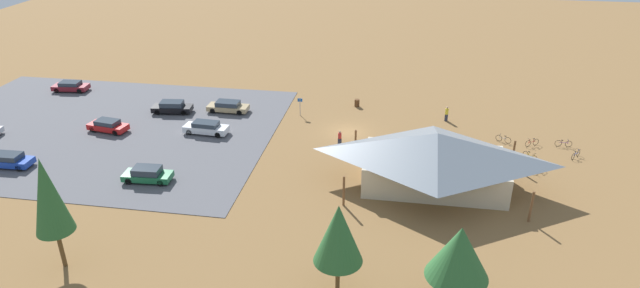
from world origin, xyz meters
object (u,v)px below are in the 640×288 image
Objects in this scene: trash_bin at (357,103)px; pine_west at (48,196)px; car_blue_by_curb at (9,160)px; car_red_far_end at (108,126)px; car_tan_near_entry at (228,106)px; car_white_mid_lot at (206,128)px; bicycle_green_yard_front at (536,168)px; bicycle_yellow_back_row at (530,156)px; pine_far_east at (338,234)px; visitor_by_pavilion at (447,113)px; car_green_second_row at (147,174)px; bicycle_silver_edge_north at (503,139)px; bicycle_purple_trailside at (563,143)px; car_black_end_stall at (172,107)px; bicycle_white_near_porch at (497,152)px; car_maroon_back_corner at (71,86)px; bicycle_blue_lone_east at (576,155)px; visitor_crossing_yard at (340,138)px; lot_sign at (300,104)px; pine_east at (459,253)px; bicycle_red_yard_right at (532,143)px; bike_pavilion at (435,156)px.

pine_west is at bearing 62.60° from trash_bin.
car_red_far_end is at bearing -119.76° from car_blue_by_curb.
car_white_mid_lot reaches higher than car_tan_near_entry.
bicycle_green_yard_front is 2.41m from bicycle_yellow_back_row.
car_blue_by_curb is (31.08, 20.71, 0.26)m from trash_bin.
pine_far_east is at bearing 93.58° from trash_bin.
trash_bin is at bearing -14.59° from visitor_by_pavilion.
car_tan_near_entry is (-2.04, -17.03, -0.03)m from car_green_second_row.
bicycle_purple_trailside is at bearing 178.94° from bicycle_silver_edge_north.
bicycle_silver_edge_north is 0.31× the size of car_black_end_stall.
bicycle_white_near_porch is 0.33× the size of car_maroon_back_corner.
bicycle_purple_trailside is 0.38× the size of car_green_second_row.
bicycle_blue_lone_east is 43.97m from car_black_end_stall.
car_red_far_end is 25.27m from visitor_crossing_yard.
bicycle_green_yard_front is at bearing 109.28° from bicycle_silver_edge_north.
car_tan_near_entry is at bearing -59.66° from pine_far_east.
bicycle_yellow_back_row reaches higher than bicycle_blue_lone_east.
car_green_second_row is (32.88, 13.74, 0.37)m from bicycle_silver_edge_north.
visitor_by_pavilion is at bearing -54.47° from bicycle_green_yard_front.
bicycle_white_near_porch is (3.15, -2.85, 0.02)m from bicycle_green_yard_front.
lot_sign reaches higher than car_red_far_end.
car_blue_by_curb is at bearing 12.21° from bicycle_white_near_porch.
bicycle_blue_lone_east is at bearing -168.76° from car_blue_by_curb.
trash_bin is 24.73m from bicycle_blue_lone_east.
visitor_by_pavilion is (-27.25, -18.52, 0.17)m from car_green_second_row.
car_maroon_back_corner reaches higher than bicycle_green_yard_front.
bicycle_yellow_back_row is 33.30m from car_white_mid_lot.
lot_sign is at bearing -62.34° from pine_east.
lot_sign is 1.48× the size of bicycle_red_yard_right.
car_tan_near_entry is 1.08× the size of car_blue_by_curb.
bike_pavilion is 16.16m from bicycle_blue_lone_east.
car_white_mid_lot is 1.09× the size of car_blue_by_curb.
bicycle_silver_edge_north is (6.54, -2.55, 0.01)m from bicycle_blue_lone_east.
trash_bin reaches higher than bicycle_purple_trailside.
bicycle_blue_lone_east is at bearing -141.23° from bicycle_green_yard_front.
pine_east is (-7.39, 0.75, 0.01)m from pine_far_east.
pine_west is 4.97× the size of visitor_by_pavilion.
car_tan_near_entry is at bearing 171.13° from car_maroon_back_corner.
pine_far_east is 4.49× the size of bicycle_red_yard_right.
car_tan_near_entry is at bearing -5.28° from bicycle_purple_trailside.
bicycle_green_yard_front is 0.34× the size of car_maroon_back_corner.
bicycle_red_yard_right is 0.34× the size of car_green_second_row.
bicycle_green_yard_front is 1.02× the size of bicycle_white_near_porch.
car_black_end_stall reaches higher than bicycle_purple_trailside.
car_maroon_back_corner is 0.94× the size of car_white_mid_lot.
car_black_end_stall is at bearing -8.19° from bicycle_white_near_porch.
bicycle_blue_lone_east is 1.02× the size of bicycle_yellow_back_row.
pine_west is 1.80× the size of car_black_end_stall.
pine_east is at bearing 129.37° from car_tan_near_entry.
car_red_far_end is at bearing 52.17° from car_black_end_stall.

